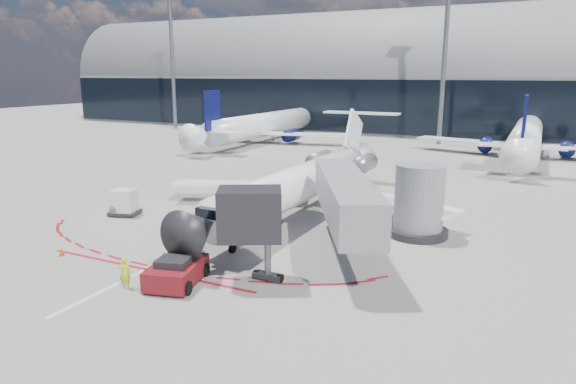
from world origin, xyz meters
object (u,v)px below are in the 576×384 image
at_px(ramp_worker, 125,272).
at_px(uld_container, 124,203).
at_px(pushback_tug, 177,272).
at_px(regional_jet, 306,180).

distance_m(ramp_worker, uld_container, 14.26).
bearing_deg(ramp_worker, pushback_tug, -168.25).
relative_size(regional_jet, uld_container, 11.60).
distance_m(regional_jet, pushback_tug, 15.98).
height_order(pushback_tug, ramp_worker, ramp_worker).
relative_size(regional_jet, pushback_tug, 5.08).
bearing_deg(uld_container, regional_jet, 12.57).
relative_size(ramp_worker, uld_container, 0.64).
bearing_deg(uld_container, pushback_tug, -54.72).
bearing_deg(regional_jet, uld_container, -149.24).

